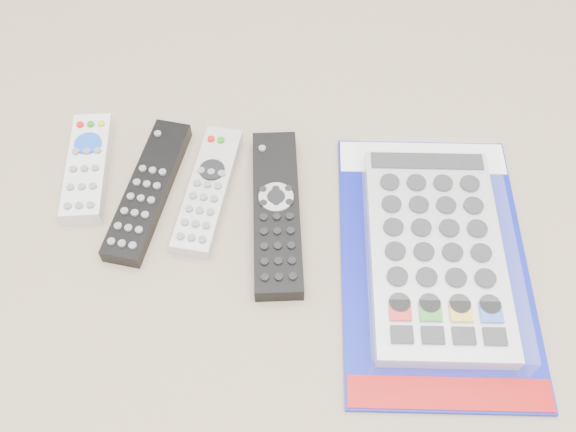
# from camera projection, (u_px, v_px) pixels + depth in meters

# --- Properties ---
(remote_small_grey) EXTENTS (0.08, 0.16, 0.02)m
(remote_small_grey) POSITION_uv_depth(u_px,v_px,m) (88.00, 167.00, 0.79)
(remote_small_grey) COLOR silver
(remote_small_grey) RESTS_ON ground
(remote_slim_black) EXTENTS (0.06, 0.20, 0.02)m
(remote_slim_black) POSITION_uv_depth(u_px,v_px,m) (148.00, 190.00, 0.77)
(remote_slim_black) COLOR black
(remote_slim_black) RESTS_ON ground
(remote_silver_dvd) EXTENTS (0.05, 0.18, 0.02)m
(remote_silver_dvd) POSITION_uv_depth(u_px,v_px,m) (208.00, 190.00, 0.77)
(remote_silver_dvd) COLOR #BABABF
(remote_silver_dvd) RESTS_ON ground
(remote_large_black) EXTENTS (0.09, 0.23, 0.02)m
(remote_large_black) POSITION_uv_depth(u_px,v_px,m) (277.00, 212.00, 0.75)
(remote_large_black) COLOR black
(remote_large_black) RESTS_ON ground
(jumbo_remote_packaged) EXTENTS (0.24, 0.36, 0.05)m
(jumbo_remote_packaged) POSITION_uv_depth(u_px,v_px,m) (436.00, 250.00, 0.71)
(jumbo_remote_packaged) COLOR #0E179B
(jumbo_remote_packaged) RESTS_ON ground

